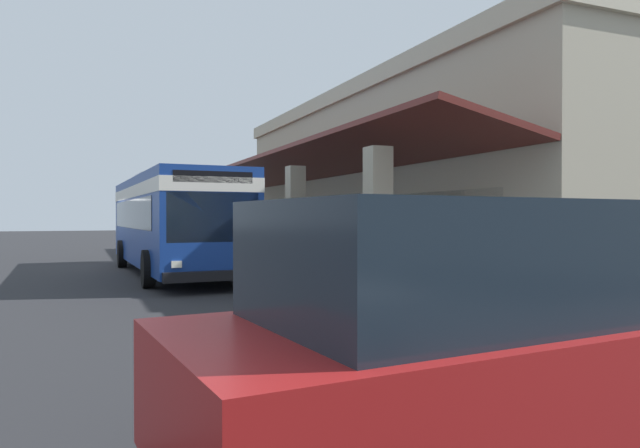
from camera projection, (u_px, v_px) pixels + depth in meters
ground at (325, 260)px, 24.48m from camera, size 120.00×120.00×0.00m
curb_strip at (261, 264)px, 22.04m from camera, size 28.09×0.50×0.12m
plaza_building at (468, 179)px, 25.69m from camera, size 23.71×16.25×7.09m
transit_bus at (172, 217)px, 18.86m from camera, size 11.29×3.08×3.34m
parked_suv_red at (498, 335)px, 4.14m from camera, size 2.98×4.95×1.97m
pedestrian at (296, 262)px, 11.21m from camera, size 0.57×0.55×1.73m
potted_palm at (245, 238)px, 28.52m from camera, size 1.57×1.98×2.63m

